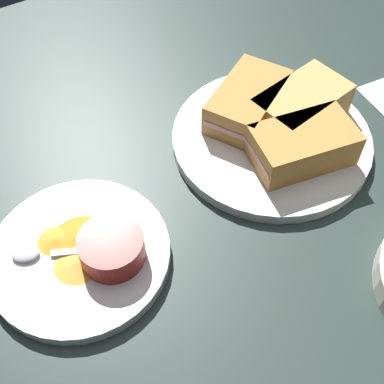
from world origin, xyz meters
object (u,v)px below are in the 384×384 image
(plate_sandwich_main, at_px, (271,139))
(ramekin_dark_sauce, at_px, (248,97))
(plate_chips_companion, at_px, (80,255))
(spoon_by_gravy_ramekin, at_px, (37,253))
(sandwich_half_far, at_px, (301,106))
(spoon_by_dark_ramekin, at_px, (261,132))
(sandwich_half_near, at_px, (303,145))
(ramekin_light_gravy, at_px, (111,247))
(sandwich_half_extra, at_px, (248,102))

(plate_sandwich_main, xyz_separation_m, ramekin_dark_sauce, (-0.00, -0.06, 0.03))
(plate_chips_companion, relative_size, spoon_by_gravy_ramekin, 2.24)
(sandwich_half_far, xyz_separation_m, spoon_by_dark_ramekin, (0.06, -0.00, -0.02))
(ramekin_dark_sauce, bearing_deg, spoon_by_gravy_ramekin, 11.57)
(plate_sandwich_main, distance_m, sandwich_half_far, 0.06)
(sandwich_half_near, bearing_deg, ramekin_light_gravy, 0.86)
(sandwich_half_extra, xyz_separation_m, plate_chips_companion, (0.30, 0.08, -0.03))
(sandwich_half_extra, xyz_separation_m, spoon_by_dark_ramekin, (0.00, 0.04, -0.02))
(plate_chips_companion, xyz_separation_m, spoon_by_gravy_ramekin, (0.04, -0.02, 0.01))
(ramekin_light_gravy, bearing_deg, plate_chips_companion, -39.81)
(sandwich_half_near, relative_size, spoon_by_gravy_ramekin, 1.51)
(sandwich_half_far, relative_size, ramekin_dark_sauce, 2.15)
(sandwich_half_extra, bearing_deg, spoon_by_gravy_ramekin, 10.22)
(ramekin_dark_sauce, relative_size, ramekin_light_gravy, 0.88)
(sandwich_half_extra, height_order, plate_chips_companion, sandwich_half_extra)
(spoon_by_gravy_ramekin, bearing_deg, sandwich_half_extra, -169.78)
(plate_sandwich_main, distance_m, spoon_by_gravy_ramekin, 0.34)
(plate_sandwich_main, height_order, spoon_by_dark_ramekin, spoon_by_dark_ramekin)
(spoon_by_dark_ramekin, xyz_separation_m, ramekin_light_gravy, (0.26, 0.07, 0.01))
(ramekin_dark_sauce, bearing_deg, sandwich_half_near, 92.02)
(sandwich_half_far, xyz_separation_m, plate_chips_companion, (0.35, 0.04, -0.03))
(sandwich_half_near, xyz_separation_m, sandwich_half_extra, (0.01, -0.10, 0.00))
(spoon_by_dark_ramekin, distance_m, ramekin_light_gravy, 0.27)
(ramekin_light_gravy, bearing_deg, plate_sandwich_main, -168.31)
(sandwich_half_near, relative_size, ramekin_light_gravy, 1.92)
(spoon_by_gravy_ramekin, bearing_deg, plate_chips_companion, 153.79)
(plate_sandwich_main, bearing_deg, spoon_by_dark_ramekin, -42.48)
(ramekin_light_gravy, bearing_deg, sandwich_half_near, -179.14)
(spoon_by_dark_ramekin, xyz_separation_m, spoon_by_gravy_ramekin, (0.33, 0.02, 0.00))
(sandwich_half_far, height_order, sandwich_half_extra, same)
(sandwich_half_far, bearing_deg, sandwich_half_extra, -38.10)
(sandwich_half_extra, distance_m, spoon_by_dark_ramekin, 0.05)
(sandwich_half_far, bearing_deg, plate_sandwich_main, 6.90)
(sandwich_half_extra, height_order, ramekin_dark_sauce, sandwich_half_extra)
(plate_sandwich_main, relative_size, sandwich_half_far, 1.94)
(plate_sandwich_main, relative_size, ramekin_light_gravy, 3.67)
(ramekin_dark_sauce, height_order, spoon_by_gravy_ramekin, ramekin_dark_sauce)
(ramekin_dark_sauce, relative_size, plate_chips_companion, 0.31)
(sandwich_half_far, distance_m, sandwich_half_extra, 0.07)
(sandwich_half_near, height_order, spoon_by_gravy_ramekin, sandwich_half_near)
(sandwich_half_far, distance_m, plate_chips_companion, 0.36)
(spoon_by_dark_ramekin, height_order, plate_chips_companion, spoon_by_dark_ramekin)
(ramekin_dark_sauce, bearing_deg, spoon_by_dark_ramekin, 75.76)
(spoon_by_dark_ramekin, bearing_deg, sandwich_half_far, 176.63)
(sandwich_half_near, distance_m, ramekin_dark_sauce, 0.11)
(plate_sandwich_main, xyz_separation_m, spoon_by_gravy_ramekin, (0.34, 0.01, 0.01))
(plate_sandwich_main, bearing_deg, ramekin_dark_sauce, -92.10)
(sandwich_half_near, bearing_deg, plate_sandwich_main, -83.10)
(sandwich_half_far, bearing_deg, ramekin_light_gravy, 10.93)
(ramekin_light_gravy, bearing_deg, sandwich_half_far, -169.07)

